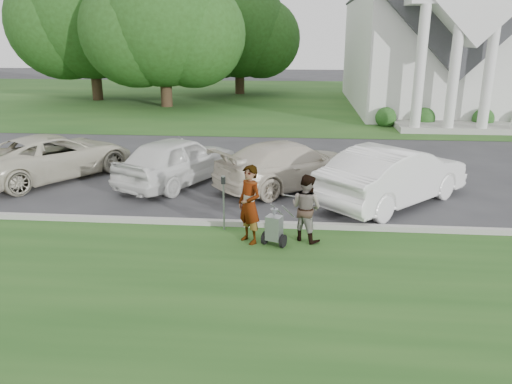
# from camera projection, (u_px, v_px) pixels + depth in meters

# --- Properties ---
(ground) EXTENTS (120.00, 120.00, 0.00)m
(ground) POSITION_uv_depth(u_px,v_px,m) (258.00, 235.00, 12.11)
(ground) COLOR #333335
(ground) RESTS_ON ground
(grass_strip) EXTENTS (80.00, 7.00, 0.01)m
(grass_strip) POSITION_uv_depth(u_px,v_px,m) (244.00, 297.00, 9.26)
(grass_strip) COLOR #1E4818
(grass_strip) RESTS_ON ground
(church_lawn) EXTENTS (80.00, 30.00, 0.01)m
(church_lawn) POSITION_uv_depth(u_px,v_px,m) (288.00, 99.00, 37.75)
(church_lawn) COLOR #1E4818
(church_lawn) RESTS_ON ground
(curb) EXTENTS (80.00, 0.18, 0.15)m
(curb) POSITION_uv_depth(u_px,v_px,m) (260.00, 224.00, 12.61)
(curb) COLOR #9E9E93
(curb) RESTS_ON ground
(church) EXTENTS (9.19, 19.00, 24.10)m
(church) POSITION_uv_depth(u_px,v_px,m) (430.00, 13.00, 31.52)
(church) COLOR white
(church) RESTS_ON ground
(tree_left) EXTENTS (10.63, 8.40, 9.71)m
(tree_left) POSITION_uv_depth(u_px,v_px,m) (163.00, 27.00, 32.11)
(tree_left) COLOR #332316
(tree_left) RESTS_ON ground
(tree_far) EXTENTS (11.64, 9.20, 10.73)m
(tree_far) POSITION_uv_depth(u_px,v_px,m) (90.00, 19.00, 35.28)
(tree_far) COLOR #332316
(tree_far) RESTS_ON ground
(tree_back) EXTENTS (9.61, 7.60, 8.89)m
(tree_back) POSITION_uv_depth(u_px,v_px,m) (239.00, 33.00, 39.49)
(tree_back) COLOR #332316
(tree_back) RESTS_ON ground
(striping_cart) EXTENTS (0.77, 1.13, 0.97)m
(striping_cart) POSITION_uv_depth(u_px,v_px,m) (274.00, 229.00, 11.40)
(striping_cart) COLOR black
(striping_cart) RESTS_ON ground
(person_left) EXTENTS (0.79, 0.79, 1.85)m
(person_left) POSITION_uv_depth(u_px,v_px,m) (249.00, 205.00, 11.42)
(person_left) COLOR #999999
(person_left) RESTS_ON ground
(person_right) EXTENTS (0.98, 0.94, 1.60)m
(person_right) POSITION_uv_depth(u_px,v_px,m) (306.00, 208.00, 11.58)
(person_right) COLOR #999999
(person_right) RESTS_ON ground
(parking_meter_near) EXTENTS (0.10, 0.09, 1.40)m
(parking_meter_near) POSITION_uv_depth(u_px,v_px,m) (224.00, 197.00, 12.15)
(parking_meter_near) COLOR gray
(parking_meter_near) RESTS_ON ground
(car_a) EXTENTS (5.01, 5.75, 1.47)m
(car_a) POSITION_uv_depth(u_px,v_px,m) (55.00, 156.00, 16.85)
(car_a) COLOR beige
(car_a) RESTS_ON ground
(car_b) EXTENTS (3.77, 4.95, 1.57)m
(car_b) POSITION_uv_depth(u_px,v_px,m) (178.00, 160.00, 16.10)
(car_b) COLOR white
(car_b) RESTS_ON ground
(car_c) EXTENTS (5.19, 4.79, 1.46)m
(car_c) POSITION_uv_depth(u_px,v_px,m) (290.00, 164.00, 15.76)
(car_c) COLOR beige
(car_c) RESTS_ON ground
(car_d) EXTENTS (4.83, 4.86, 1.67)m
(car_d) POSITION_uv_depth(u_px,v_px,m) (394.00, 175.00, 14.18)
(car_d) COLOR white
(car_d) RESTS_ON ground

